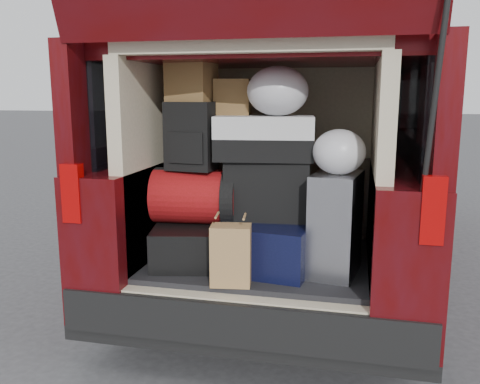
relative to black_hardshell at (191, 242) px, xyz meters
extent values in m
plane|color=#38373A|center=(0.39, -0.13, -0.66)|extent=(80.00, 80.00, 0.00)
cylinder|color=black|center=(-0.43, 0.27, -0.34)|extent=(0.24, 0.64, 0.64)
cylinder|color=black|center=(1.21, 0.27, -0.34)|extent=(0.24, 0.64, 0.64)
cylinder|color=black|center=(-0.43, 3.57, -0.34)|extent=(0.24, 0.64, 0.64)
cylinder|color=black|center=(1.21, 3.57, -0.34)|extent=(0.24, 0.64, 0.64)
cube|color=black|center=(0.39, 1.94, -0.40)|extent=(1.90, 4.85, 0.08)
cube|color=#480D14|center=(-0.39, 1.94, 0.04)|extent=(0.33, 4.85, 0.80)
cube|color=#480D14|center=(1.18, 1.94, 0.04)|extent=(0.33, 4.85, 0.80)
cube|color=#480D14|center=(0.39, 1.94, 1.07)|extent=(1.82, 4.46, 0.10)
cube|color=black|center=(-0.49, 1.84, 0.78)|extent=(0.12, 4.25, 0.68)
cube|color=black|center=(1.27, 1.84, 0.78)|extent=(0.12, 4.25, 0.68)
cube|color=black|center=(0.39, -0.42, -0.26)|extent=(1.86, 0.16, 0.22)
cube|color=#990505|center=(-0.47, -0.46, 0.36)|extent=(0.10, 0.06, 0.30)
cube|color=#990505|center=(1.25, -0.46, 0.36)|extent=(0.10, 0.06, 0.30)
cube|color=black|center=(0.39, 0.14, -0.14)|extent=(1.24, 1.05, 0.06)
cube|color=beige|center=(-0.27, 0.14, 0.46)|extent=(0.08, 1.05, 1.15)
cube|color=beige|center=(1.05, 0.14, 0.46)|extent=(0.08, 1.05, 1.15)
cube|color=beige|center=(0.39, 0.70, 0.46)|extent=(1.34, 0.06, 1.15)
cube|color=beige|center=(0.39, 0.14, 1.07)|extent=(1.34, 1.05, 0.06)
cylinder|color=black|center=(1.23, -0.53, 0.99)|extent=(0.02, 0.90, 0.76)
cube|color=black|center=(0.39, 0.14, -0.39)|extent=(1.24, 1.05, 0.55)
cube|color=black|center=(0.00, 0.00, 0.00)|extent=(0.51, 0.62, 0.22)
cube|color=black|center=(0.47, 0.04, 0.02)|extent=(0.57, 0.67, 0.27)
cube|color=silver|center=(0.83, -0.03, 0.17)|extent=(0.29, 0.40, 0.55)
cube|color=#AD7B4E|center=(0.32, -0.33, 0.05)|extent=(0.22, 0.16, 0.31)
cube|color=#A00E17|center=(0.03, 0.03, 0.27)|extent=(0.51, 0.36, 0.32)
cube|color=black|center=(0.44, 0.07, 0.32)|extent=(0.49, 0.32, 0.34)
cube|color=black|center=(0.01, 0.01, 0.62)|extent=(0.28, 0.19, 0.38)
cube|color=silver|center=(0.42, 0.04, 0.61)|extent=(0.57, 0.34, 0.24)
cube|color=brown|center=(0.00, 0.06, 0.92)|extent=(0.27, 0.24, 0.22)
cube|color=brown|center=(0.22, 0.13, 0.83)|extent=(0.22, 0.18, 0.20)
ellipsoid|color=silver|center=(0.50, 0.03, 0.87)|extent=(0.34, 0.32, 0.27)
ellipsoid|color=silver|center=(0.84, -0.08, 0.56)|extent=(0.27, 0.25, 0.24)
camera|label=1|loc=(0.92, -2.73, 0.85)|focal=38.00mm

